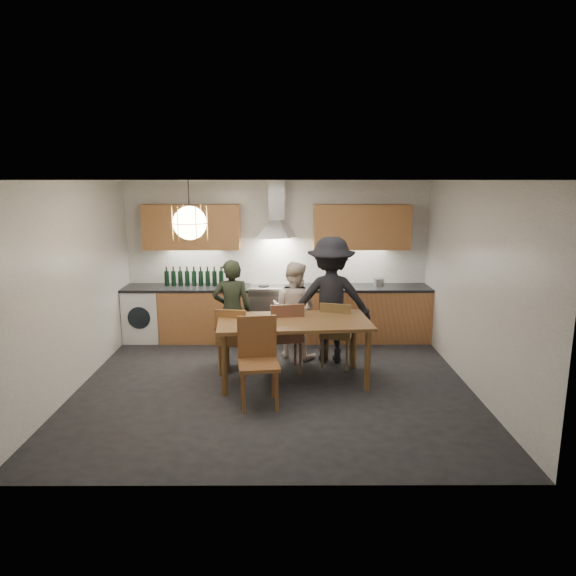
{
  "coord_description": "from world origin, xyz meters",
  "views": [
    {
      "loc": [
        0.16,
        -6.26,
        2.59
      ],
      "look_at": [
        0.18,
        0.4,
        1.2
      ],
      "focal_mm": 32.0,
      "sensor_mm": 36.0,
      "label": 1
    }
  ],
  "objects_px": {
    "chair_back_left": "(233,337)",
    "stock_pot": "(379,282)",
    "person_left": "(232,311)",
    "person_right": "(331,300)",
    "dining_table": "(294,327)",
    "mixing_bowl": "(333,285)",
    "chair_front": "(258,355)",
    "person_mid": "(294,310)",
    "wine_bottles": "(194,276)"
  },
  "relations": [
    {
      "from": "mixing_bowl",
      "to": "person_left",
      "type": "bearing_deg",
      "value": -145.53
    },
    {
      "from": "chair_back_left",
      "to": "person_right",
      "type": "bearing_deg",
      "value": -148.07
    },
    {
      "from": "chair_front",
      "to": "person_mid",
      "type": "distance_m",
      "value": 1.7
    },
    {
      "from": "dining_table",
      "to": "person_mid",
      "type": "distance_m",
      "value": 0.96
    },
    {
      "from": "person_mid",
      "to": "mixing_bowl",
      "type": "relative_size",
      "value": 5.5
    },
    {
      "from": "person_right",
      "to": "stock_pot",
      "type": "distance_m",
      "value": 1.37
    },
    {
      "from": "chair_back_left",
      "to": "mixing_bowl",
      "type": "bearing_deg",
      "value": -123.86
    },
    {
      "from": "wine_bottles",
      "to": "person_left",
      "type": "bearing_deg",
      "value": -57.07
    },
    {
      "from": "chair_front",
      "to": "mixing_bowl",
      "type": "relative_size",
      "value": 3.95
    },
    {
      "from": "stock_pot",
      "to": "wine_bottles",
      "type": "xyz_separation_m",
      "value": [
        -3.04,
        0.03,
        0.1
      ]
    },
    {
      "from": "mixing_bowl",
      "to": "stock_pot",
      "type": "bearing_deg",
      "value": 3.31
    },
    {
      "from": "person_mid",
      "to": "person_right",
      "type": "height_order",
      "value": "person_right"
    },
    {
      "from": "chair_front",
      "to": "person_mid",
      "type": "height_order",
      "value": "person_mid"
    },
    {
      "from": "chair_back_left",
      "to": "person_left",
      "type": "xyz_separation_m",
      "value": [
        -0.06,
        0.51,
        0.22
      ]
    },
    {
      "from": "dining_table",
      "to": "chair_front",
      "type": "distance_m",
      "value": 0.81
    },
    {
      "from": "chair_front",
      "to": "stock_pot",
      "type": "height_order",
      "value": "chair_front"
    },
    {
      "from": "person_mid",
      "to": "wine_bottles",
      "type": "relative_size",
      "value": 1.48
    },
    {
      "from": "dining_table",
      "to": "mixing_bowl",
      "type": "bearing_deg",
      "value": 64.86
    },
    {
      "from": "mixing_bowl",
      "to": "stock_pot",
      "type": "relative_size",
      "value": 1.54
    },
    {
      "from": "dining_table",
      "to": "mixing_bowl",
      "type": "distance_m",
      "value": 1.93
    },
    {
      "from": "dining_table",
      "to": "mixing_bowl",
      "type": "xyz_separation_m",
      "value": [
        0.67,
        1.8,
        0.2
      ]
    },
    {
      "from": "person_right",
      "to": "chair_front",
      "type": "bearing_deg",
      "value": 56.88
    },
    {
      "from": "chair_back_left",
      "to": "wine_bottles",
      "type": "distance_m",
      "value": 1.9
    },
    {
      "from": "person_left",
      "to": "stock_pot",
      "type": "relative_size",
      "value": 8.88
    },
    {
      "from": "chair_front",
      "to": "person_right",
      "type": "height_order",
      "value": "person_right"
    },
    {
      "from": "chair_back_left",
      "to": "person_right",
      "type": "relative_size",
      "value": 0.51
    },
    {
      "from": "stock_pot",
      "to": "chair_front",
      "type": "bearing_deg",
      "value": -126.4
    },
    {
      "from": "dining_table",
      "to": "stock_pot",
      "type": "bearing_deg",
      "value": 47.51
    },
    {
      "from": "chair_back_left",
      "to": "chair_front",
      "type": "height_order",
      "value": "chair_front"
    },
    {
      "from": "person_left",
      "to": "dining_table",
      "type": "bearing_deg",
      "value": 135.95
    },
    {
      "from": "person_left",
      "to": "person_right",
      "type": "xyz_separation_m",
      "value": [
        1.42,
        0.05,
        0.16
      ]
    },
    {
      "from": "person_left",
      "to": "person_mid",
      "type": "height_order",
      "value": "person_left"
    },
    {
      "from": "person_mid",
      "to": "chair_back_left",
      "type": "bearing_deg",
      "value": 66.05
    },
    {
      "from": "chair_front",
      "to": "person_mid",
      "type": "bearing_deg",
      "value": 66.85
    },
    {
      "from": "dining_table",
      "to": "person_right",
      "type": "height_order",
      "value": "person_right"
    },
    {
      "from": "person_mid",
      "to": "chair_front",
      "type": "bearing_deg",
      "value": 99.44
    },
    {
      "from": "person_left",
      "to": "person_mid",
      "type": "distance_m",
      "value": 0.92
    },
    {
      "from": "dining_table",
      "to": "chair_front",
      "type": "height_order",
      "value": "chair_front"
    },
    {
      "from": "person_mid",
      "to": "mixing_bowl",
      "type": "bearing_deg",
      "value": -103.29
    },
    {
      "from": "dining_table",
      "to": "mixing_bowl",
      "type": "relative_size",
      "value": 7.76
    },
    {
      "from": "dining_table",
      "to": "person_right",
      "type": "bearing_deg",
      "value": 50.63
    },
    {
      "from": "dining_table",
      "to": "chair_front",
      "type": "xyz_separation_m",
      "value": [
        -0.43,
        -0.68,
        -0.14
      ]
    },
    {
      "from": "chair_back_left",
      "to": "stock_pot",
      "type": "bearing_deg",
      "value": -134.71
    },
    {
      "from": "dining_table",
      "to": "person_left",
      "type": "xyz_separation_m",
      "value": [
        -0.88,
        0.74,
        0.02
      ]
    },
    {
      "from": "person_mid",
      "to": "mixing_bowl",
      "type": "height_order",
      "value": "person_mid"
    },
    {
      "from": "person_left",
      "to": "wine_bottles",
      "type": "xyz_separation_m",
      "value": [
        -0.74,
        1.14,
        0.3
      ]
    },
    {
      "from": "dining_table",
      "to": "person_left",
      "type": "height_order",
      "value": "person_left"
    },
    {
      "from": "person_right",
      "to": "stock_pot",
      "type": "height_order",
      "value": "person_right"
    },
    {
      "from": "stock_pot",
      "to": "wine_bottles",
      "type": "height_order",
      "value": "wine_bottles"
    },
    {
      "from": "dining_table",
      "to": "chair_back_left",
      "type": "xyz_separation_m",
      "value": [
        -0.82,
        0.23,
        -0.2
      ]
    }
  ]
}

